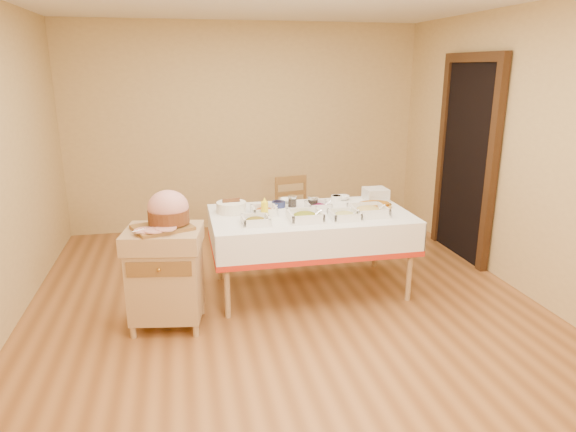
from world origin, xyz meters
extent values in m
plane|color=#9A5F2F|center=(0.00, 0.00, 0.00)|extent=(5.00, 5.00, 0.00)
plane|color=tan|center=(0.00, 2.50, 1.30)|extent=(4.50, 0.00, 4.50)
plane|color=tan|center=(0.00, -2.50, 1.30)|extent=(4.50, 0.00, 4.50)
plane|color=tan|center=(2.25, 0.00, 1.30)|extent=(0.00, 5.00, 5.00)
cube|color=black|center=(2.21, 0.90, 1.05)|extent=(0.06, 0.90, 2.10)
cube|color=#3B2212|center=(2.19, 0.40, 1.05)|extent=(0.08, 0.10, 2.10)
cube|color=#3B2212|center=(2.19, 1.40, 1.05)|extent=(0.08, 0.10, 2.10)
cube|color=#3B2212|center=(2.19, 0.90, 2.15)|extent=(0.08, 1.10, 0.10)
cube|color=tan|center=(0.30, 0.30, 0.73)|extent=(1.80, 1.00, 0.04)
cylinder|color=tan|center=(-0.52, -0.12, 0.35)|extent=(0.05, 0.05, 0.71)
cylinder|color=tan|center=(-0.52, 0.72, 0.35)|extent=(0.05, 0.05, 0.71)
cylinder|color=tan|center=(1.12, -0.12, 0.35)|extent=(0.05, 0.05, 0.71)
cylinder|color=tan|center=(1.12, 0.72, 0.35)|extent=(0.05, 0.05, 0.71)
cube|color=white|center=(0.30, 0.30, 0.76)|extent=(1.82, 1.02, 0.01)
cube|color=tan|center=(-1.01, -0.15, 0.39)|extent=(0.61, 0.53, 0.59)
cube|color=tan|center=(-1.01, -0.15, 0.76)|extent=(0.66, 0.58, 0.15)
cube|color=brown|center=(-1.01, -0.39, 0.59)|extent=(0.48, 0.09, 0.12)
sphere|color=gold|center=(-1.01, -0.40, 0.59)|extent=(0.03, 0.03, 0.03)
cylinder|color=tan|center=(-1.25, -0.35, 0.05)|extent=(0.05, 0.05, 0.10)
cylinder|color=tan|center=(-1.25, 0.04, 0.05)|extent=(0.05, 0.05, 0.10)
cylinder|color=tan|center=(-0.77, -0.35, 0.05)|extent=(0.05, 0.05, 0.10)
cylinder|color=tan|center=(-0.77, 0.04, 0.05)|extent=(0.05, 0.05, 0.10)
cube|color=brown|center=(0.37, 1.18, 0.44)|extent=(0.46, 0.45, 0.03)
cylinder|color=brown|center=(0.24, 0.98, 0.21)|extent=(0.03, 0.03, 0.43)
cylinder|color=brown|center=(0.18, 1.32, 0.21)|extent=(0.03, 0.03, 0.43)
cylinder|color=brown|center=(0.57, 1.04, 0.21)|extent=(0.03, 0.03, 0.43)
cylinder|color=brown|center=(0.51, 1.38, 0.21)|extent=(0.03, 0.03, 0.43)
cylinder|color=brown|center=(0.18, 1.32, 0.66)|extent=(0.03, 0.03, 0.46)
cylinder|color=brown|center=(0.51, 1.38, 0.66)|extent=(0.03, 0.03, 0.46)
cube|color=brown|center=(0.34, 1.35, 0.85)|extent=(0.36, 0.09, 0.09)
cube|color=brown|center=(-1.01, -0.15, 0.85)|extent=(0.42, 0.34, 0.03)
ellipsoid|color=#DD968F|center=(-0.96, -0.11, 1.00)|extent=(0.32, 0.29, 0.27)
cylinder|color=brown|center=(-0.96, -0.11, 0.92)|extent=(0.32, 0.32, 0.11)
cube|color=silver|center=(-1.06, -0.32, 0.87)|extent=(0.27, 0.12, 0.00)
cylinder|color=silver|center=(-1.09, -0.21, 0.87)|extent=(0.31, 0.09, 0.01)
cube|color=white|center=(-0.24, 0.06, 0.77)|extent=(0.23, 0.23, 0.01)
ellipsoid|color=#B42F14|center=(-0.24, 0.06, 0.79)|extent=(0.17, 0.17, 0.06)
cylinder|color=silver|center=(-0.19, 0.04, 0.79)|extent=(0.14, 0.01, 0.10)
cube|color=white|center=(0.20, 0.09, 0.77)|extent=(0.29, 0.29, 0.02)
ellipsoid|color=#B18116|center=(0.20, 0.09, 0.80)|extent=(0.22, 0.22, 0.08)
cylinder|color=silver|center=(0.26, 0.06, 0.80)|extent=(0.16, 0.01, 0.12)
cube|color=white|center=(0.55, 0.06, 0.77)|extent=(0.25, 0.25, 0.01)
ellipsoid|color=tan|center=(0.55, 0.06, 0.79)|extent=(0.19, 0.19, 0.07)
cylinder|color=silver|center=(0.61, 0.04, 0.79)|extent=(0.14, 0.01, 0.10)
cube|color=white|center=(0.81, 0.14, 0.77)|extent=(0.31, 0.31, 0.02)
ellipsoid|color=tan|center=(0.81, 0.14, 0.80)|extent=(0.24, 0.24, 0.08)
cylinder|color=silver|center=(0.87, 0.11, 0.80)|extent=(0.16, 0.01, 0.12)
cube|color=white|center=(-0.12, 0.35, 0.77)|extent=(0.22, 0.22, 0.02)
ellipsoid|color=#B1500D|center=(-0.12, 0.35, 0.79)|extent=(0.17, 0.17, 0.06)
cylinder|color=silver|center=(-0.07, 0.33, 0.80)|extent=(0.15, 0.01, 0.11)
cube|color=white|center=(0.40, 0.40, 0.77)|extent=(0.22, 0.22, 0.01)
ellipsoid|color=maroon|center=(0.40, 0.40, 0.79)|extent=(0.17, 0.17, 0.06)
cylinder|color=silver|center=(0.45, 0.38, 0.79)|extent=(0.14, 0.01, 0.10)
cylinder|color=white|center=(-0.38, 0.62, 0.79)|extent=(0.12, 0.12, 0.05)
cylinder|color=black|center=(-0.38, 0.62, 0.80)|extent=(0.09, 0.09, 0.02)
cylinder|color=navy|center=(0.05, 0.57, 0.79)|extent=(0.13, 0.13, 0.06)
cylinder|color=maroon|center=(0.05, 0.57, 0.81)|extent=(0.10, 0.10, 0.02)
cylinder|color=white|center=(0.67, 0.69, 0.79)|extent=(0.11, 0.11, 0.05)
cylinder|color=#B1500D|center=(0.67, 0.69, 0.80)|extent=(0.09, 0.09, 0.02)
imported|color=white|center=(0.17, 0.72, 0.78)|extent=(0.18, 0.18, 0.04)
imported|color=white|center=(0.74, 0.71, 0.78)|extent=(0.17, 0.17, 0.04)
cylinder|color=silver|center=(0.19, 0.55, 0.81)|extent=(0.08, 0.08, 0.10)
cylinder|color=silver|center=(0.19, 0.55, 0.86)|extent=(0.09, 0.09, 0.01)
cylinder|color=black|center=(0.19, 0.55, 0.80)|extent=(0.07, 0.07, 0.07)
cylinder|color=silver|center=(0.36, 0.43, 0.82)|extent=(0.09, 0.09, 0.11)
cylinder|color=silver|center=(0.36, 0.43, 0.88)|extent=(0.10, 0.10, 0.01)
cylinder|color=black|center=(0.36, 0.43, 0.80)|extent=(0.08, 0.08, 0.08)
cylinder|color=yellow|center=(-0.14, 0.20, 0.84)|extent=(0.06, 0.06, 0.16)
cone|color=yellow|center=(-0.14, 0.20, 0.94)|extent=(0.04, 0.04, 0.04)
cylinder|color=white|center=(-0.41, 0.47, 0.81)|extent=(0.27, 0.27, 0.10)
cube|color=white|center=(1.06, 0.63, 0.77)|extent=(0.22, 0.22, 0.01)
cube|color=white|center=(1.06, 0.63, 0.78)|extent=(0.22, 0.22, 0.01)
cube|color=white|center=(1.06, 0.63, 0.79)|extent=(0.22, 0.22, 0.01)
cube|color=white|center=(1.06, 0.63, 0.81)|extent=(0.22, 0.22, 0.01)
cube|color=white|center=(1.06, 0.63, 0.82)|extent=(0.22, 0.22, 0.01)
cube|color=white|center=(1.06, 0.63, 0.83)|extent=(0.22, 0.22, 0.01)
cube|color=white|center=(1.06, 0.63, 0.85)|extent=(0.22, 0.22, 0.01)
cube|color=white|center=(1.06, 0.63, 0.86)|extent=(0.22, 0.22, 0.01)
cube|color=white|center=(1.06, 0.63, 0.88)|extent=(0.22, 0.22, 0.01)
ellipsoid|color=gold|center=(0.94, 0.36, 0.78)|extent=(0.35, 0.25, 0.03)
ellipsoid|color=#A86412|center=(0.94, 0.36, 0.79)|extent=(0.30, 0.21, 0.04)
camera|label=1|loc=(-0.84, -4.10, 2.05)|focal=32.00mm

